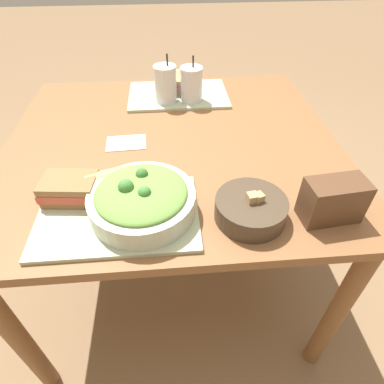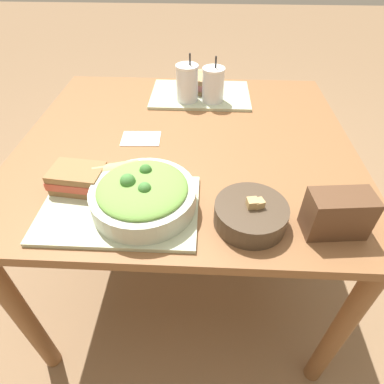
# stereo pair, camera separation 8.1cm
# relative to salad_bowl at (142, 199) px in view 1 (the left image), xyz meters

# --- Properties ---
(ground_plane) EXTENTS (12.00, 12.00, 0.00)m
(ground_plane) POSITION_rel_salad_bowl_xyz_m (0.09, 0.36, -0.82)
(ground_plane) COLOR #846647
(dining_table) EXTENTS (1.16, 1.08, 0.77)m
(dining_table) POSITION_rel_salad_bowl_xyz_m (0.09, 0.36, -0.15)
(dining_table) COLOR brown
(dining_table) RESTS_ON ground_plane
(tray_near) EXTENTS (0.42, 0.28, 0.01)m
(tray_near) POSITION_rel_salad_bowl_xyz_m (-0.07, -0.01, -0.05)
(tray_near) COLOR #B2BC99
(tray_near) RESTS_ON dining_table
(tray_far) EXTENTS (0.42, 0.28, 0.01)m
(tray_far) POSITION_rel_salad_bowl_xyz_m (0.13, 0.71, -0.05)
(tray_far) COLOR #B2BC99
(tray_far) RESTS_ON dining_table
(salad_bowl) EXTENTS (0.28, 0.28, 0.11)m
(salad_bowl) POSITION_rel_salad_bowl_xyz_m (0.00, 0.00, 0.00)
(salad_bowl) COLOR beige
(salad_bowl) RESTS_ON tray_near
(soup_bowl) EXTENTS (0.19, 0.19, 0.08)m
(soup_bowl) POSITION_rel_salad_bowl_xyz_m (0.28, -0.04, -0.02)
(soup_bowl) COLOR #473828
(soup_bowl) RESTS_ON dining_table
(sandwich_near) EXTENTS (0.16, 0.12, 0.06)m
(sandwich_near) POSITION_rel_salad_bowl_xyz_m (-0.20, 0.07, -0.01)
(sandwich_near) COLOR olive
(sandwich_near) RESTS_ON tray_near
(baguette_near) EXTENTS (0.14, 0.10, 0.06)m
(baguette_near) POSITION_rel_salad_bowl_xyz_m (-0.09, 0.10, -0.01)
(baguette_near) COLOR tan
(baguette_near) RESTS_ON tray_near
(sandwich_far) EXTENTS (0.17, 0.14, 0.06)m
(sandwich_far) POSITION_rel_salad_bowl_xyz_m (0.13, 0.73, -0.01)
(sandwich_far) COLOR tan
(sandwich_far) RESTS_ON tray_far
(baguette_far) EXTENTS (0.11, 0.08, 0.06)m
(baguette_far) POSITION_rel_salad_bowl_xyz_m (0.13, 0.81, -0.01)
(baguette_far) COLOR tan
(baguette_far) RESTS_ON tray_far
(drink_cup_dark) EXTENTS (0.09, 0.09, 0.19)m
(drink_cup_dark) POSITION_rel_salad_bowl_xyz_m (0.08, 0.64, 0.03)
(drink_cup_dark) COLOR silver
(drink_cup_dark) RESTS_ON tray_far
(drink_cup_red) EXTENTS (0.09, 0.09, 0.18)m
(drink_cup_red) POSITION_rel_salad_bowl_xyz_m (0.18, 0.64, 0.02)
(drink_cup_red) COLOR silver
(drink_cup_red) RESTS_ON tray_far
(chip_bag) EXTENTS (0.16, 0.09, 0.12)m
(chip_bag) POSITION_rel_salad_bowl_xyz_m (0.49, -0.05, 0.00)
(chip_bag) COLOR brown
(chip_bag) RESTS_ON dining_table
(napkin_folded) EXTENTS (0.14, 0.10, 0.00)m
(napkin_folded) POSITION_rel_salad_bowl_xyz_m (-0.07, 0.35, -0.05)
(napkin_folded) COLOR silver
(napkin_folded) RESTS_ON dining_table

